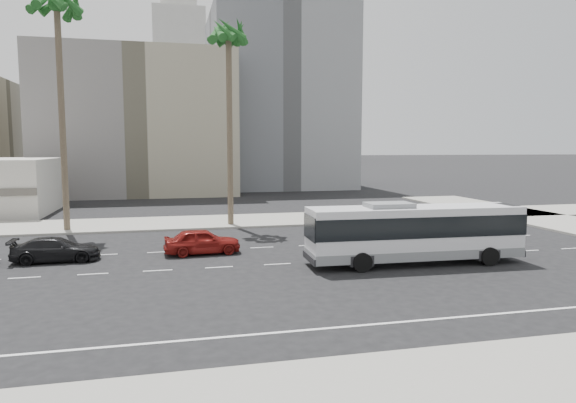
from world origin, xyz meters
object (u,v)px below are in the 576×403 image
object	(u,v)px
car_a	(202,241)
palm_near	(229,38)
city_bus	(415,231)
palm_mid	(57,9)
car_b	(56,249)

from	to	relation	value
car_a	palm_near	distance (m)	16.86
city_bus	palm_near	xyz separation A→B (m)	(-7.80, 14.85, 12.39)
city_bus	palm_near	world-z (taller)	palm_near
palm_mid	car_a	bearing A→B (deg)	-47.86
city_bus	palm_mid	world-z (taller)	palm_mid
city_bus	car_b	size ratio (longest dim) A/B	2.54
city_bus	palm_mid	distance (m)	28.18
car_a	car_b	distance (m)	7.68
city_bus	car_b	distance (m)	18.91
city_bus	palm_near	distance (m)	20.85
city_bus	palm_mid	xyz separation A→B (m)	(-19.57, 14.86, 13.78)
car_b	city_bus	bearing A→B (deg)	-105.57
palm_near	palm_mid	bearing A→B (deg)	179.94
city_bus	palm_near	bearing A→B (deg)	119.66
car_a	car_b	world-z (taller)	car_a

